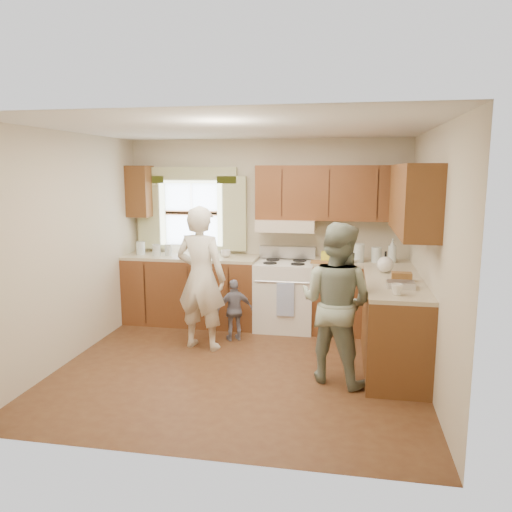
% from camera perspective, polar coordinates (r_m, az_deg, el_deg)
% --- Properties ---
extents(room, '(3.80, 3.80, 3.80)m').
position_cam_1_polar(room, '(5.15, -1.90, 0.38)').
color(room, '#4B2817').
rests_on(room, ground).
extents(kitchen_fixtures, '(3.80, 2.25, 2.15)m').
position_cam_1_polar(kitchen_fixtures, '(6.18, 5.81, -1.94)').
color(kitchen_fixtures, '#4B2310').
rests_on(kitchen_fixtures, ground).
extents(stove, '(0.76, 0.67, 1.07)m').
position_cam_1_polar(stove, '(6.64, 3.31, -4.37)').
color(stove, silver).
rests_on(stove, ground).
extents(woman_left, '(0.68, 0.52, 1.69)m').
position_cam_1_polar(woman_left, '(5.86, -6.31, -2.52)').
color(woman_left, silver).
rests_on(woman_left, ground).
extents(woman_right, '(0.96, 0.88, 1.60)m').
position_cam_1_polar(woman_right, '(5.00, 9.13, -5.31)').
color(woman_right, '#284833').
rests_on(woman_right, ground).
extents(child, '(0.49, 0.38, 0.77)m').
position_cam_1_polar(child, '(6.20, -2.46, -6.18)').
color(child, gray).
rests_on(child, ground).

